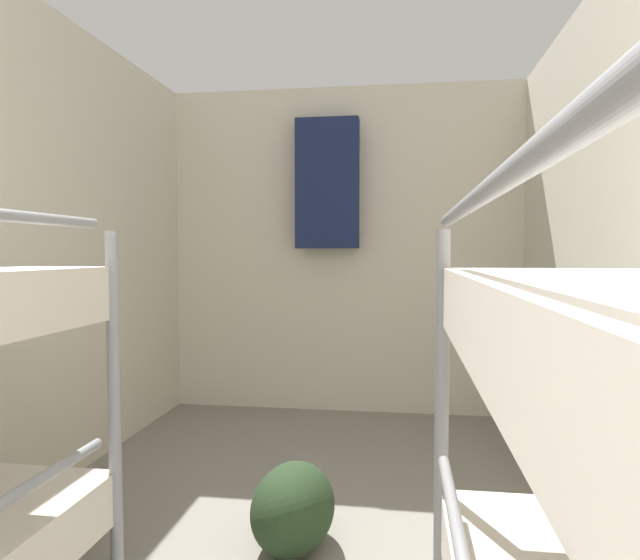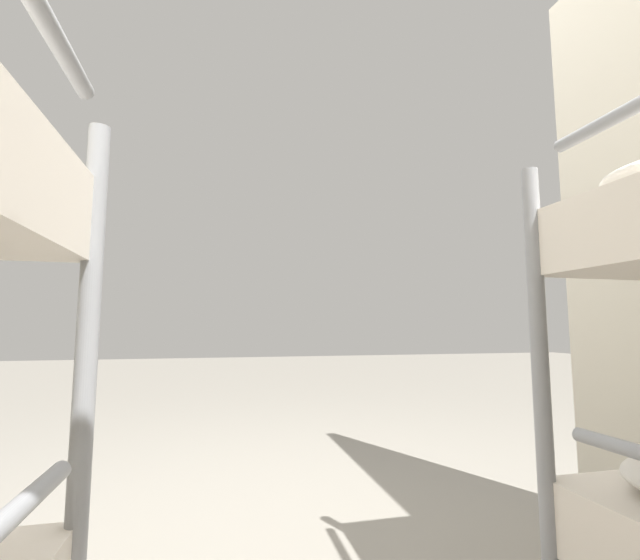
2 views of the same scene
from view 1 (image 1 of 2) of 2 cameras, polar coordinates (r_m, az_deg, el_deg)
The scene contains 3 objects.
wall_back at distance 4.13m, azimuth 2.37°, elevation 2.95°, with size 2.62×0.06×2.33m.
duffel_bag at distance 2.39m, azimuth -2.70°, elevation -21.74°, with size 0.32×0.50×0.32m.
hanging_coat at distance 4.03m, azimuth 0.74°, elevation 9.60°, with size 0.44×0.12×0.90m.
Camera 1 is at (0.43, 0.48, 1.15)m, focal length 32.00 mm.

